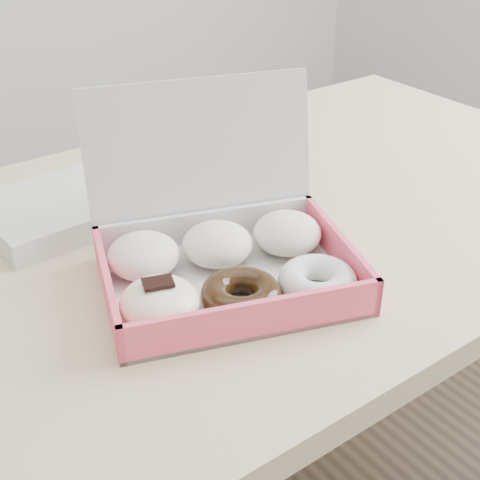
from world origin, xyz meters
TOP-DOWN VIEW (x-y plane):
  - table at (0.00, 0.00)m, footprint 1.20×0.80m
  - donut_box at (-0.22, -0.12)m, footprint 0.39×0.36m
  - newspapers at (-0.33, 0.15)m, footprint 0.24×0.20m

SIDE VIEW (x-z plane):
  - table at x=0.00m, z-range 0.30..1.05m
  - newspapers at x=-0.33m, z-range 0.75..0.79m
  - donut_box at x=-0.22m, z-range 0.67..0.90m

